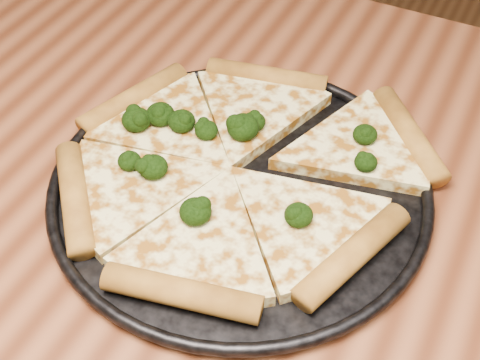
% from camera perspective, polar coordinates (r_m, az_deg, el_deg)
% --- Properties ---
extents(pizza_pan, '(0.34, 0.34, 0.02)m').
position_cam_1_polar(pizza_pan, '(0.61, 0.00, -0.54)').
color(pizza_pan, black).
rests_on(pizza_pan, dining_table).
extents(pizza, '(0.35, 0.33, 0.02)m').
position_cam_1_polar(pizza, '(0.62, -0.24, 1.09)').
color(pizza, '#FFF19C').
rests_on(pizza, pizza_pan).
extents(broccoli_florets, '(0.24, 0.18, 0.02)m').
position_cam_1_polar(broccoli_florets, '(0.62, -2.29, 2.95)').
color(broccoli_florets, black).
rests_on(broccoli_florets, pizza).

